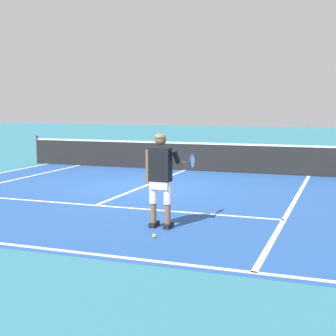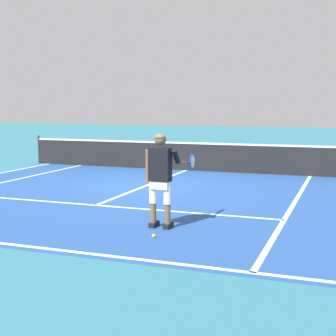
{
  "view_description": "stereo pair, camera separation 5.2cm",
  "coord_description": "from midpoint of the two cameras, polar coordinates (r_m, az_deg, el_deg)",
  "views": [
    {
      "loc": [
        5.21,
        -12.29,
        2.21
      ],
      "look_at": [
        2.08,
        -3.7,
        1.05
      ],
      "focal_mm": 52.85,
      "sensor_mm": 36.0,
      "label": 1
    },
    {
      "loc": [
        5.26,
        -12.27,
        2.21
      ],
      "look_at": [
        2.08,
        -3.7,
        1.05
      ],
      "focal_mm": 52.85,
      "sensor_mm": 36.0,
      "label": 2
    }
  ],
  "objects": [
    {
      "name": "ground_plane",
      "position": [
        13.53,
        -3.04,
        -2.18
      ],
      "size": [
        80.0,
        80.0,
        0.0
      ],
      "primitive_type": "plane",
      "color": "teal"
    },
    {
      "name": "court_inner_surface",
      "position": [
        12.52,
        -5.05,
        -2.96
      ],
      "size": [
        10.98,
        10.04,
        0.0
      ],
      "primitive_type": "cube",
      "color": "#234C93",
      "rests_on": "ground"
    },
    {
      "name": "line_service",
      "position": [
        11.14,
        -8.5,
        -4.28
      ],
      "size": [
        8.23,
        0.1,
        0.01
      ],
      "primitive_type": "cube",
      "color": "white",
      "rests_on": "ground"
    },
    {
      "name": "line_centre_service",
      "position": [
        13.98,
        -2.24,
        -1.85
      ],
      "size": [
        0.1,
        6.4,
        0.01
      ],
      "primitive_type": "cube",
      "color": "white",
      "rests_on": "ground"
    },
    {
      "name": "line_singles_right",
      "position": [
        11.43,
        14.04,
        -4.12
      ],
      "size": [
        0.1,
        9.64,
        0.01
      ],
      "primitive_type": "cube",
      "color": "white",
      "rests_on": "ground"
    },
    {
      "name": "tennis_net",
      "position": [
        16.9,
        1.86,
        1.41
      ],
      "size": [
        11.96,
        0.08,
        1.07
      ],
      "color": "#333338",
      "rests_on": "ground"
    },
    {
      "name": "tennis_player",
      "position": [
        8.88,
        -0.94,
        -0.68
      ],
      "size": [
        0.64,
        1.11,
        1.71
      ],
      "color": "black",
      "rests_on": "ground"
    },
    {
      "name": "tennis_ball_near_feet",
      "position": [
        8.38,
        -1.78,
        -7.83
      ],
      "size": [
        0.07,
        0.07,
        0.07
      ],
      "primitive_type": "sphere",
      "color": "#CCE02D",
      "rests_on": "ground"
    }
  ]
}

